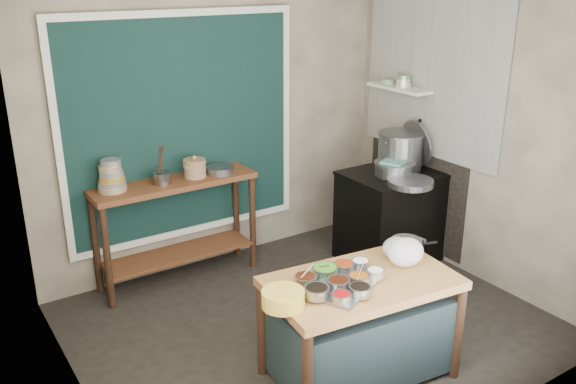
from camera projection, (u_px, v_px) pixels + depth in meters
floor at (310, 325)px, 4.88m from camera, size 3.50×3.00×0.02m
back_wall at (216, 117)px, 5.58m from camera, size 3.50×0.02×2.80m
left_wall at (62, 205)px, 3.49m from camera, size 0.02×3.00×2.80m
right_wall at (476, 124)px, 5.30m from camera, size 0.02×3.00×2.80m
curtain_panel at (183, 128)px, 5.38m from camera, size 2.10×0.02×1.90m
curtain_frame at (184, 128)px, 5.38m from camera, size 2.22×0.03×2.02m
tile_panel at (432, 64)px, 5.57m from camera, size 0.02×1.70×1.70m
soot_patch at (416, 180)px, 6.04m from camera, size 0.01×1.30×1.30m
wall_shelf at (399, 88)px, 5.83m from camera, size 0.22×0.70×0.03m
prep_table at (360, 328)px, 4.14m from camera, size 1.32×0.85×0.75m
back_counter at (177, 231)px, 5.43m from camera, size 1.45×0.40×0.95m
stove_block at (392, 217)px, 5.86m from camera, size 0.90×0.68×0.85m
stove_top at (394, 174)px, 5.71m from camera, size 0.92×0.69×0.03m
condiment_tray at (342, 285)px, 3.91m from camera, size 0.60×0.53×0.02m
condiment_bowls at (338, 280)px, 3.90m from camera, size 0.61×0.47×0.07m
yellow_basin at (283, 298)px, 3.68m from camera, size 0.29×0.29×0.10m
saucepan at (406, 247)px, 4.33m from camera, size 0.28×0.28×0.12m
plastic_bag_a at (406, 252)px, 4.17m from camera, size 0.27×0.23×0.20m
plastic_bag_b at (396, 247)px, 4.30m from camera, size 0.25×0.23×0.15m
bowl_stack at (112, 177)px, 4.99m from camera, size 0.24×0.24×0.27m
utensil_cup at (162, 178)px, 5.18m from camera, size 0.22×0.22×0.10m
ceramic_crock at (195, 169)px, 5.34m from camera, size 0.27×0.27×0.14m
wide_bowl at (220, 170)px, 5.45m from camera, size 0.32×0.32×0.06m
stock_pot at (400, 151)px, 5.76m from camera, size 0.48×0.48×0.35m
pot_lid at (417, 143)px, 5.82m from camera, size 0.20×0.48×0.46m
steamer at (394, 169)px, 5.61m from camera, size 0.46×0.46×0.13m
green_cloth at (395, 161)px, 5.58m from camera, size 0.31×0.28×0.02m
shallow_pan at (410, 182)px, 5.35m from camera, size 0.51×0.51×0.05m
shelf_bowl_stack at (404, 82)px, 5.77m from camera, size 0.14×0.14×0.11m
shelf_bowl_green at (388, 82)px, 5.95m from camera, size 0.15×0.15×0.04m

